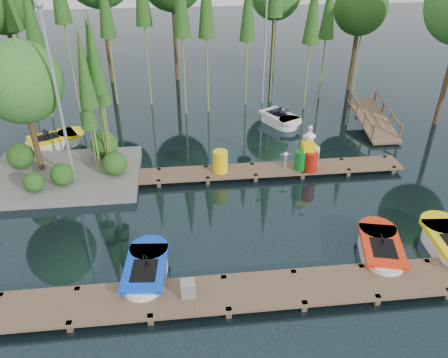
{
  "coord_description": "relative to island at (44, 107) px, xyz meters",
  "views": [
    {
      "loc": [
        -1.07,
        -13.55,
        9.55
      ],
      "look_at": [
        0.5,
        0.5,
        1.1
      ],
      "focal_mm": 35.0,
      "sensor_mm": 36.0,
      "label": 1
    }
  ],
  "objects": [
    {
      "name": "boat_blue",
      "position": [
        3.97,
        -6.66,
        -2.92
      ],
      "size": [
        1.47,
        2.82,
        0.92
      ],
      "rotation": [
        0.0,
        0.0,
        -0.09
      ],
      "color": "white",
      "rests_on": "ground"
    },
    {
      "name": "ramp",
      "position": [
        15.3,
        3.21,
        -2.6
      ],
      "size": [
        1.5,
        3.94,
        1.49
      ],
      "color": "brown",
      "rests_on": "ground"
    },
    {
      "name": "drum_cluster",
      "position": [
        10.62,
        -0.94,
        -2.31
      ],
      "size": [
        1.14,
        1.04,
        1.97
      ],
      "color": "#0C6E1F",
      "rests_on": "far_dock"
    },
    {
      "name": "lamp_rear",
      "position": [
        10.3,
        7.71,
        1.08
      ],
      "size": [
        0.3,
        0.3,
        7.25
      ],
      "color": "gray",
      "rests_on": "ground"
    },
    {
      "name": "utility_cabinet",
      "position": [
        5.22,
        -7.79,
        -2.63
      ],
      "size": [
        0.42,
        0.35,
        0.51
      ],
      "primitive_type": "cube",
      "color": "gray",
      "rests_on": "near_dock"
    },
    {
      "name": "far_dock",
      "position": [
        7.3,
        -0.79,
        -2.95
      ],
      "size": [
        15.0,
        1.2,
        0.5
      ],
      "color": "brown",
      "rests_on": "ground"
    },
    {
      "name": "boat_red",
      "position": [
        11.52,
        -6.47,
        -2.92
      ],
      "size": [
        1.86,
        2.96,
        0.92
      ],
      "rotation": [
        0.0,
        0.0,
        -0.24
      ],
      "color": "white",
      "rests_on": "ground"
    },
    {
      "name": "boat_yellow_far",
      "position": [
        -0.85,
        3.03,
        -2.89
      ],
      "size": [
        3.04,
        2.37,
        1.39
      ],
      "rotation": [
        0.0,
        0.0,
        0.12
      ],
      "color": "white",
      "rests_on": "ground"
    },
    {
      "name": "boat_white_far",
      "position": [
        10.63,
        4.48,
        -2.9
      ],
      "size": [
        2.32,
        2.91,
        1.26
      ],
      "rotation": [
        0.0,
        0.0,
        -0.38
      ],
      "color": "white",
      "rests_on": "ground"
    },
    {
      "name": "island",
      "position": [
        0.0,
        0.0,
        0.0
      ],
      "size": [
        6.2,
        4.2,
        6.75
      ],
      "color": "slate",
      "rests_on": "ground"
    },
    {
      "name": "seagull_post",
      "position": [
        9.67,
        -0.79,
        -2.38
      ],
      "size": [
        0.46,
        0.25,
        0.74
      ],
      "color": "gray",
      "rests_on": "far_dock"
    },
    {
      "name": "near_dock",
      "position": [
        6.3,
        -7.79,
        -2.95
      ],
      "size": [
        18.0,
        1.5,
        0.5
      ],
      "color": "brown",
      "rests_on": "ground"
    },
    {
      "name": "yellow_barrel",
      "position": [
        6.87,
        -0.79,
        -2.41
      ],
      "size": [
        0.63,
        0.63,
        0.94
      ],
      "primitive_type": "cylinder",
      "color": "yellow",
      "rests_on": "far_dock"
    },
    {
      "name": "ground_plane",
      "position": [
        6.3,
        -3.29,
        -3.18
      ],
      "size": [
        90.0,
        90.0,
        0.0
      ],
      "primitive_type": "plane",
      "color": "#1A2A31"
    },
    {
      "name": "lamp_island",
      "position": [
        0.8,
        -0.79,
        1.08
      ],
      "size": [
        0.3,
        0.3,
        7.25
      ],
      "color": "gray",
      "rests_on": "ground"
    }
  ]
}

